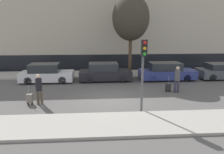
{
  "coord_description": "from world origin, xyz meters",
  "views": [
    {
      "loc": [
        -0.79,
        -12.77,
        4.29
      ],
      "look_at": [
        0.25,
        1.8,
        0.95
      ],
      "focal_mm": 35.0,
      "sensor_mm": 36.0,
      "label": 1
    }
  ],
  "objects_px": {
    "parked_car_2": "(166,72)",
    "parked_bicycle": "(118,69)",
    "parked_car_1": "(105,73)",
    "traffic_light": "(143,62)",
    "trolley_right": "(168,87)",
    "trolley_left": "(30,98)",
    "pedestrian_right": "(177,78)",
    "pedestrian_left": "(39,87)",
    "bare_tree_near_crossing": "(131,18)",
    "parked_car_3": "(221,71)",
    "parked_car_0": "(46,74)"
  },
  "relations": [
    {
      "from": "trolley_left",
      "to": "parked_car_3",
      "type": "bearing_deg",
      "value": 20.65
    },
    {
      "from": "parked_car_0",
      "to": "parked_car_2",
      "type": "relative_size",
      "value": 0.91
    },
    {
      "from": "parked_car_0",
      "to": "pedestrian_right",
      "type": "distance_m",
      "value": 9.98
    },
    {
      "from": "pedestrian_right",
      "to": "bare_tree_near_crossing",
      "type": "relative_size",
      "value": 0.26
    },
    {
      "from": "parked_bicycle",
      "to": "parked_car_3",
      "type": "bearing_deg",
      "value": -14.87
    },
    {
      "from": "parked_car_2",
      "to": "traffic_light",
      "type": "distance_m",
      "value": 8.01
    },
    {
      "from": "parked_car_1",
      "to": "parked_car_3",
      "type": "distance_m",
      "value": 9.9
    },
    {
      "from": "parked_car_2",
      "to": "pedestrian_right",
      "type": "height_order",
      "value": "pedestrian_right"
    },
    {
      "from": "trolley_left",
      "to": "trolley_right",
      "type": "xyz_separation_m",
      "value": [
        8.63,
        1.95,
        -0.04
      ]
    },
    {
      "from": "parked_car_3",
      "to": "pedestrian_left",
      "type": "height_order",
      "value": "pedestrian_left"
    },
    {
      "from": "parked_car_2",
      "to": "parked_bicycle",
      "type": "distance_m",
      "value": 4.53
    },
    {
      "from": "parked_car_0",
      "to": "pedestrian_left",
      "type": "xyz_separation_m",
      "value": [
        0.74,
        -5.22,
        0.31
      ]
    },
    {
      "from": "parked_car_0",
      "to": "trolley_right",
      "type": "height_order",
      "value": "parked_car_0"
    },
    {
      "from": "traffic_light",
      "to": "pedestrian_right",
      "type": "bearing_deg",
      "value": 47.75
    },
    {
      "from": "parked_car_1",
      "to": "trolley_left",
      "type": "bearing_deg",
      "value": -129.51
    },
    {
      "from": "pedestrian_right",
      "to": "bare_tree_near_crossing",
      "type": "bearing_deg",
      "value": 136.58
    },
    {
      "from": "parked_car_0",
      "to": "pedestrian_left",
      "type": "bearing_deg",
      "value": -81.91
    },
    {
      "from": "parked_car_2",
      "to": "trolley_right",
      "type": "relative_size",
      "value": 4.23
    },
    {
      "from": "pedestrian_left",
      "to": "parked_bicycle",
      "type": "height_order",
      "value": "pedestrian_left"
    },
    {
      "from": "parked_car_1",
      "to": "traffic_light",
      "type": "height_order",
      "value": "traffic_light"
    },
    {
      "from": "parked_car_2",
      "to": "traffic_light",
      "type": "relative_size",
      "value": 1.22
    },
    {
      "from": "parked_car_2",
      "to": "trolley_right",
      "type": "xyz_separation_m",
      "value": [
        -0.94,
        -3.36,
        -0.35
      ]
    },
    {
      "from": "bare_tree_near_crossing",
      "to": "pedestrian_left",
      "type": "bearing_deg",
      "value": -132.21
    },
    {
      "from": "parked_car_2",
      "to": "parked_car_1",
      "type": "bearing_deg",
      "value": 178.85
    },
    {
      "from": "parked_car_3",
      "to": "parked_bicycle",
      "type": "xyz_separation_m",
      "value": [
        -8.64,
        2.29,
        -0.13
      ]
    },
    {
      "from": "parked_car_2",
      "to": "pedestrian_right",
      "type": "bearing_deg",
      "value": -96.88
    },
    {
      "from": "parked_car_1",
      "to": "bare_tree_near_crossing",
      "type": "relative_size",
      "value": 0.61
    },
    {
      "from": "pedestrian_right",
      "to": "trolley_right",
      "type": "height_order",
      "value": "pedestrian_right"
    },
    {
      "from": "parked_car_3",
      "to": "parked_car_2",
      "type": "bearing_deg",
      "value": -178.8
    },
    {
      "from": "parked_car_2",
      "to": "pedestrian_right",
      "type": "xyz_separation_m",
      "value": [
        -0.43,
        -3.57,
        0.33
      ]
    },
    {
      "from": "trolley_left",
      "to": "pedestrian_right",
      "type": "distance_m",
      "value": 9.33
    },
    {
      "from": "pedestrian_left",
      "to": "parked_car_2",
      "type": "bearing_deg",
      "value": 26.76
    },
    {
      "from": "parked_car_2",
      "to": "traffic_light",
      "type": "bearing_deg",
      "value": -116.72
    },
    {
      "from": "pedestrian_right",
      "to": "parked_bicycle",
      "type": "relative_size",
      "value": 1.0
    },
    {
      "from": "bare_tree_near_crossing",
      "to": "parked_bicycle",
      "type": "bearing_deg",
      "value": 140.59
    },
    {
      "from": "parked_car_1",
      "to": "trolley_right",
      "type": "bearing_deg",
      "value": -39.77
    },
    {
      "from": "trolley_right",
      "to": "pedestrian_right",
      "type": "bearing_deg",
      "value": -21.46
    },
    {
      "from": "pedestrian_left",
      "to": "trolley_right",
      "type": "distance_m",
      "value": 8.33
    },
    {
      "from": "trolley_left",
      "to": "pedestrian_right",
      "type": "bearing_deg",
      "value": 10.83
    },
    {
      "from": "parked_car_1",
      "to": "parked_car_3",
      "type": "relative_size",
      "value": 1.07
    },
    {
      "from": "pedestrian_right",
      "to": "traffic_light",
      "type": "relative_size",
      "value": 0.48
    },
    {
      "from": "traffic_light",
      "to": "parked_bicycle",
      "type": "relative_size",
      "value": 2.1
    },
    {
      "from": "trolley_right",
      "to": "traffic_light",
      "type": "bearing_deg",
      "value": -125.52
    },
    {
      "from": "pedestrian_left",
      "to": "trolley_right",
      "type": "xyz_separation_m",
      "value": [
        8.08,
        1.92,
        -0.67
      ]
    },
    {
      "from": "traffic_light",
      "to": "parked_car_2",
      "type": "bearing_deg",
      "value": 63.28
    },
    {
      "from": "parked_car_2",
      "to": "parked_bicycle",
      "type": "bearing_deg",
      "value": 148.08
    },
    {
      "from": "parked_car_1",
      "to": "bare_tree_near_crossing",
      "type": "distance_m",
      "value": 5.14
    },
    {
      "from": "pedestrian_right",
      "to": "pedestrian_left",
      "type": "bearing_deg",
      "value": -147.19
    },
    {
      "from": "parked_car_0",
      "to": "trolley_left",
      "type": "bearing_deg",
      "value": -87.9
    },
    {
      "from": "parked_car_1",
      "to": "bare_tree_near_crossing",
      "type": "bearing_deg",
      "value": 32.51
    }
  ]
}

